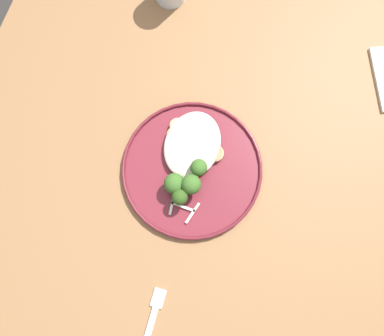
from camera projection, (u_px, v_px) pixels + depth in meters
The scene contains 18 objects.
ground at pixel (193, 195), 1.59m from camera, with size 6.00×6.00×0.00m, color #2D2B28.
wooden_dining_table at pixel (194, 153), 0.94m from camera, with size 1.40×1.00×0.74m.
dinner_plate at pixel (192, 169), 0.84m from camera, with size 0.29×0.29×0.02m.
noodle_bed at pixel (195, 145), 0.84m from camera, with size 0.15×0.11×0.03m.
seared_scallop_left_edge at pixel (215, 153), 0.84m from camera, with size 0.03×0.03×0.01m.
seared_scallop_half_hidden at pixel (174, 136), 0.85m from camera, with size 0.03×0.03×0.01m.
seared_scallop_rear_pale at pixel (183, 141), 0.84m from camera, with size 0.03×0.03×0.01m.
seared_scallop_tilted_round at pixel (207, 134), 0.85m from camera, with size 0.03×0.03×0.01m.
seared_scallop_center_golden at pixel (178, 126), 0.85m from camera, with size 0.03×0.03×0.01m.
broccoli_floret_center_pile at pixel (180, 197), 0.79m from camera, with size 0.03×0.03×0.06m.
broccoli_floret_near_rim at pixel (191, 185), 0.79m from camera, with size 0.04×0.04×0.06m.
broccoli_floret_front_edge at pixel (174, 184), 0.80m from camera, with size 0.04×0.04×0.05m.
broccoli_floret_beside_noodles at pixel (199, 168), 0.81m from camera, with size 0.03×0.03×0.05m.
onion_sliver_pale_crescent at pixel (173, 204), 0.82m from camera, with size 0.05×0.01×0.00m, color silver.
onion_sliver_short_strip at pixel (183, 207), 0.82m from camera, with size 0.05×0.01×0.00m, color silver.
onion_sliver_long_sliver at pixel (177, 181), 0.83m from camera, with size 0.05×0.01×0.00m, color silver.
onion_sliver_curled_piece at pixel (193, 213), 0.82m from camera, with size 0.05×0.01×0.00m, color silver.
dinner_fork at pixel (148, 333), 0.78m from camera, with size 0.19×0.03×0.00m.
Camera 1 is at (-0.22, -0.07, 1.57)m, focal length 38.34 mm.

